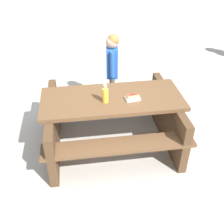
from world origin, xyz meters
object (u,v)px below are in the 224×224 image
Objects in this scene: picnic_table at (112,117)px; child_in_coat at (112,63)px; hotdog_tray at (133,97)px; soda_bottle at (105,94)px.

picnic_table is 1.66× the size of child_in_coat.
picnic_table is 0.43m from hotdog_tray.
child_in_coat is (0.34, 0.88, 0.35)m from picnic_table.
soda_bottle reaches higher than hotdog_tray.
soda_bottle is (-0.11, -0.07, 0.42)m from picnic_table.
child_in_coat reaches higher than hotdog_tray.
picnic_table is at bearing -111.28° from child_in_coat.
soda_bottle is 0.35m from hotdog_tray.
soda_bottle is 1.30× the size of hotdog_tray.
picnic_table is 8.56× the size of soda_bottle.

